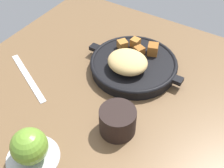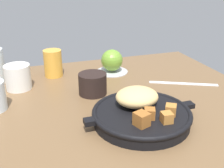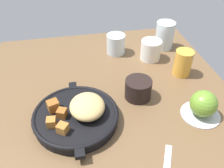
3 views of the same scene
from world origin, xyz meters
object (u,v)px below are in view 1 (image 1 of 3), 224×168
coffee_mug_dark (118,121)px  cast_iron_skillet (133,64)px  butter_knife (28,77)px  red_apple (29,146)px

coffee_mug_dark → cast_iron_skillet: bearing=-70.4°
cast_iron_skillet → coffee_mug_dark: bearing=109.6°
cast_iron_skillet → butter_knife: (22.73, 17.42, -2.33)cm
red_apple → coffee_mug_dark: 19.38cm
red_apple → coffee_mug_dark: red_apple is taller
cast_iron_skillet → coffee_mug_dark: cast_iron_skillet is taller
cast_iron_skillet → red_apple: (4.32, 35.16, 1.92)cm
cast_iron_skillet → red_apple: bearing=83.0°
red_apple → butter_knife: size_ratio=0.35×
red_apple → coffee_mug_dark: bearing=-125.5°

